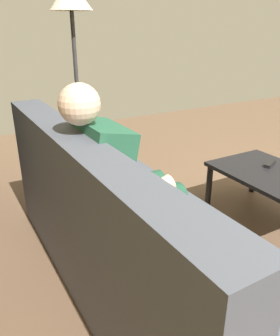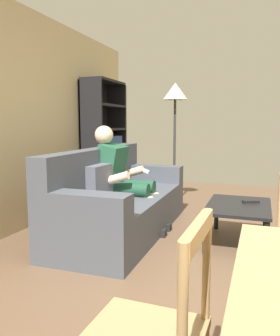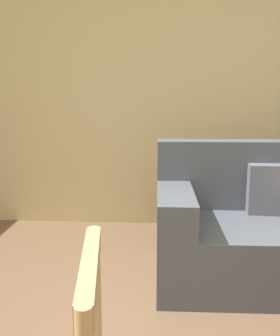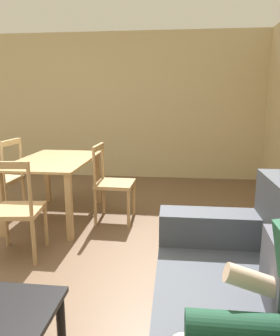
{
  "view_description": "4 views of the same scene",
  "coord_description": "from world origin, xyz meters",
  "px_view_note": "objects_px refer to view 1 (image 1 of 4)",
  "views": [
    {
      "loc": [
        -0.45,
        2.47,
        1.43
      ],
      "look_at": [
        1.02,
        1.63,
        0.72
      ],
      "focal_mm": 36.18,
      "sensor_mm": 36.0,
      "label": 1
    },
    {
      "loc": [
        -2.41,
        0.22,
        1.21
      ],
      "look_at": [
        -0.16,
        1.02,
        0.9
      ],
      "focal_mm": 36.54,
      "sensor_mm": 36.0,
      "label": 2
    },
    {
      "loc": [
        -0.05,
        -0.85,
        1.26
      ],
      "look_at": [
        -0.16,
        1.02,
        0.9
      ],
      "focal_mm": 39.99,
      "sensor_mm": 36.0,
      "label": 3
    },
    {
      "loc": [
        2.19,
        1.29,
        1.42
      ],
      "look_at": [
        -0.16,
        1.02,
        0.9
      ],
      "focal_mm": 34.37,
      "sensor_mm": 36.0,
      "label": 4
    }
  ],
  "objects_px": {
    "coffee_table": "(272,179)",
    "floor_lamp": "(72,16)",
    "person_lounging": "(119,183)",
    "couch": "(130,233)",
    "tv_remote": "(270,163)"
  },
  "relations": [
    {
      "from": "coffee_table",
      "to": "floor_lamp",
      "type": "distance_m",
      "value": 2.1
    },
    {
      "from": "person_lounging",
      "to": "floor_lamp",
      "type": "xyz_separation_m",
      "value": [
        1.39,
        -0.28,
        0.9
      ]
    },
    {
      "from": "coffee_table",
      "to": "couch",
      "type": "bearing_deg",
      "value": 93.75
    },
    {
      "from": "person_lounging",
      "to": "tv_remote",
      "type": "xyz_separation_m",
      "value": [
        0.1,
        -1.41,
        -0.2
      ]
    },
    {
      "from": "coffee_table",
      "to": "tv_remote",
      "type": "distance_m",
      "value": 0.18
    },
    {
      "from": "person_lounging",
      "to": "tv_remote",
      "type": "bearing_deg",
      "value": -85.74
    },
    {
      "from": "couch",
      "to": "floor_lamp",
      "type": "distance_m",
      "value": 1.93
    },
    {
      "from": "person_lounging",
      "to": "coffee_table",
      "type": "height_order",
      "value": "person_lounging"
    },
    {
      "from": "coffee_table",
      "to": "floor_lamp",
      "type": "relative_size",
      "value": 0.5
    },
    {
      "from": "couch",
      "to": "floor_lamp",
      "type": "height_order",
      "value": "floor_lamp"
    },
    {
      "from": "person_lounging",
      "to": "coffee_table",
      "type": "bearing_deg",
      "value": -91.24
    },
    {
      "from": "couch",
      "to": "person_lounging",
      "type": "distance_m",
      "value": 0.3
    },
    {
      "from": "person_lounging",
      "to": "tv_remote",
      "type": "relative_size",
      "value": 6.98
    },
    {
      "from": "person_lounging",
      "to": "couch",
      "type": "bearing_deg",
      "value": -176.4
    },
    {
      "from": "coffee_table",
      "to": "floor_lamp",
      "type": "xyz_separation_m",
      "value": [
        1.42,
        1.02,
        1.17
      ]
    }
  ]
}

